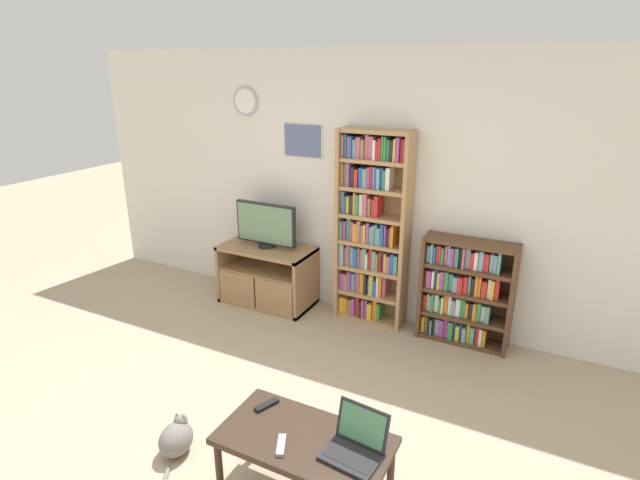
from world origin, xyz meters
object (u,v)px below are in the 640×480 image
coffee_table (304,445)px  bookshelf_tall (371,229)px  tv_stand (267,275)px  television (266,225)px  cat (177,438)px  laptop (356,443)px  remote_far_from_laptop (267,405)px  remote_near_laptop (281,445)px  bookshelf_short (463,292)px

coffee_table → bookshelf_tall: bearing=102.7°
tv_stand → television: (-0.00, 0.03, 0.55)m
television → cat: 2.40m
laptop → remote_far_from_laptop: bearing=176.6°
cat → remote_near_laptop: bearing=-16.0°
coffee_table → remote_near_laptop: remote_near_laptop is taller
laptop → remote_near_laptop: (-0.38, -0.15, -0.05)m
television → laptop: bearing=-47.6°
television → coffee_table: bearing=-52.8°
bookshelf_short → cat: 2.70m
television → coffee_table: television is taller
television → cat: bearing=-72.8°
coffee_table → laptop: laptop is taller
bookshelf_tall → bookshelf_short: bearing=-0.3°
remote_far_from_laptop → cat: remote_far_from_laptop is taller
remote_near_laptop → cat: size_ratio=0.34×
tv_stand → bookshelf_tall: bookshelf_tall is taller
laptop → remote_near_laptop: bearing=-153.0°
tv_stand → remote_far_from_laptop: size_ratio=5.97×
bookshelf_short → remote_far_from_laptop: bearing=-109.3°
tv_stand → remote_far_from_laptop: tv_stand is taller
tv_stand → remote_near_laptop: tv_stand is taller
tv_stand → coffee_table: (1.61, -2.10, 0.08)m
tv_stand → remote_far_from_laptop: 2.35m
bookshelf_tall → remote_far_from_laptop: bearing=-85.3°
coffee_table → cat: bearing=-177.3°
laptop → television: bearing=138.4°
television → cat: (0.67, -2.18, -0.76)m
tv_stand → cat: tv_stand is taller
coffee_table → cat: coffee_table is taller
television → cat: television is taller
bookshelf_short → laptop: bookshelf_short is taller
remote_near_laptop → remote_far_from_laptop: bearing=110.0°
laptop → cat: size_ratio=0.69×
remote_far_from_laptop → bookshelf_short: bearing=92.9°
coffee_table → remote_far_from_laptop: 0.37m
remote_far_from_laptop → coffee_table: bearing=0.4°
television → coffee_table: (1.62, -2.13, -0.47)m
bookshelf_short → remote_near_laptop: bookshelf_short is taller
tv_stand → coffee_table: size_ratio=1.00×
television → remote_near_laptop: 2.76m
remote_far_from_laptop → remote_near_laptop: bearing=-22.5°
remote_near_laptop → cat: 0.93m
bookshelf_tall → cat: bearing=-100.5°
cat → bookshelf_short: bearing=48.7°
bookshelf_short → laptop: size_ratio=3.00×
bookshelf_tall → cat: (-0.43, -2.31, -0.84)m
bookshelf_short → remote_far_from_laptop: 2.26m
bookshelf_short → coffee_table: size_ratio=1.01×
bookshelf_short → cat: (-1.35, -2.31, -0.38)m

